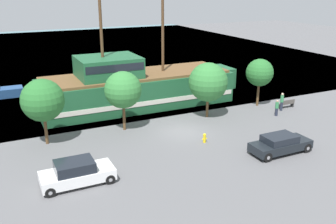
{
  "coord_description": "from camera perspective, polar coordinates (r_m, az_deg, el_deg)",
  "views": [
    {
      "loc": [
        -13.76,
        -26.02,
        11.74
      ],
      "look_at": [
        -0.39,
        2.0,
        1.2
      ],
      "focal_mm": 40.0,
      "sensor_mm": 36.0,
      "label": 1
    }
  ],
  "objects": [
    {
      "name": "bench_promenade_east",
      "position": [
        39.5,
        17.67,
        1.21
      ],
      "size": [
        1.7,
        0.45,
        0.85
      ],
      "color": "#4C4742",
      "rests_on": "ground_plane"
    },
    {
      "name": "tree_row_mideast",
      "position": [
        31.24,
        -6.87,
        3.35
      ],
      "size": [
        3.1,
        3.1,
        5.08
      ],
      "color": "brown",
      "rests_on": "ground_plane"
    },
    {
      "name": "pirate_ship",
      "position": [
        38.08,
        -5.05,
        3.86
      ],
      "size": [
        20.69,
        6.03,
        12.12
      ],
      "color": "#1E5633",
      "rests_on": "water_surface"
    },
    {
      "name": "tree_row_east",
      "position": [
        29.68,
        -18.57,
        1.69
      ],
      "size": [
        3.25,
        3.25,
        5.17
      ],
      "color": "brown",
      "rests_on": "ground_plane"
    },
    {
      "name": "tree_row_midwest",
      "position": [
        34.43,
        6.13,
        4.54
      ],
      "size": [
        3.58,
        3.58,
        5.14
      ],
      "color": "brown",
      "rests_on": "ground_plane"
    },
    {
      "name": "parked_car_curb_mid",
      "position": [
        24.06,
        -13.75,
        -9.0
      ],
      "size": [
        4.49,
        2.0,
        1.56
      ],
      "color": "white",
      "rests_on": "ground_plane"
    },
    {
      "name": "ground_plane",
      "position": [
        31.69,
        2.2,
        -3.01
      ],
      "size": [
        160.0,
        160.0,
        0.0
      ],
      "primitive_type": "plane",
      "color": "#5B5B5E"
    },
    {
      "name": "fire_hydrant",
      "position": [
        29.53,
        5.59,
        -3.91
      ],
      "size": [
        0.42,
        0.25,
        0.76
      ],
      "color": "yellow",
      "rests_on": "ground_plane"
    },
    {
      "name": "parked_car_curb_front",
      "position": [
        28.72,
        16.73,
        -4.69
      ],
      "size": [
        4.66,
        1.86,
        1.4
      ],
      "color": "black",
      "rests_on": "ground_plane"
    },
    {
      "name": "tree_row_west",
      "position": [
        38.76,
        13.79,
        5.84
      ],
      "size": [
        2.74,
        2.74,
        4.82
      ],
      "color": "brown",
      "rests_on": "ground_plane"
    },
    {
      "name": "water_surface",
      "position": [
        72.32,
        -14.37,
        8.83
      ],
      "size": [
        80.0,
        80.0,
        0.0
      ],
      "primitive_type": "plane",
      "color": "slate",
      "rests_on": "ground"
    },
    {
      "name": "pedestrian_walking_near",
      "position": [
        38.35,
        16.95,
        1.52
      ],
      "size": [
        0.32,
        0.32,
        1.79
      ],
      "color": "#232838",
      "rests_on": "ground_plane"
    },
    {
      "name": "pedestrian_walking_far",
      "position": [
        36.72,
        16.24,
        0.6
      ],
      "size": [
        0.32,
        0.32,
        1.54
      ],
      "color": "#232838",
      "rests_on": "ground_plane"
    }
  ]
}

